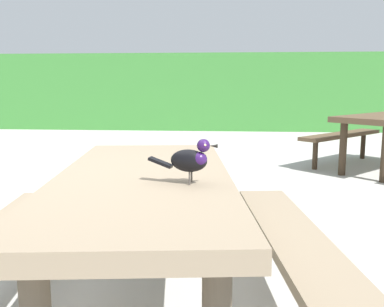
# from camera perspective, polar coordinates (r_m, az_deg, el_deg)

# --- Properties ---
(ground_plane) EXTENTS (60.00, 60.00, 0.00)m
(ground_plane) POSITION_cam_1_polar(r_m,az_deg,el_deg) (2.51, -13.33, -18.00)
(ground_plane) COLOR #B7B5AD
(hedge_wall) EXTENTS (28.00, 1.91, 1.87)m
(hedge_wall) POSITION_cam_1_polar(r_m,az_deg,el_deg) (11.34, 1.19, 8.21)
(hedge_wall) COLOR #387A33
(hedge_wall) RESTS_ON ground
(picnic_table_foreground) EXTENTS (1.87, 1.90, 0.74)m
(picnic_table_foreground) POSITION_cam_1_polar(r_m,az_deg,el_deg) (1.97, -6.34, -7.91)
(picnic_table_foreground) COLOR #84725B
(picnic_table_foreground) RESTS_ON ground
(bird_grackle) EXTENTS (0.28, 0.10, 0.18)m
(bird_grackle) POSITION_cam_1_polar(r_m,az_deg,el_deg) (1.69, -0.09, -0.73)
(bird_grackle) COLOR black
(bird_grackle) RESTS_ON picnic_table_foreground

